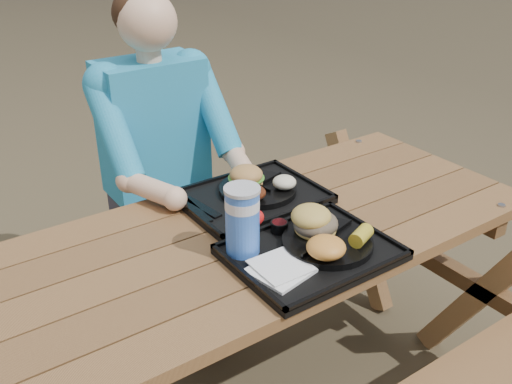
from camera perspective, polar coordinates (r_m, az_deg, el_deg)
picnic_table at (r=1.96m, az=0.00°, el=-13.21°), size 1.80×1.49×0.75m
tray_near at (r=1.62m, az=5.52°, el=-6.13°), size 0.45×0.35×0.02m
tray_far at (r=1.90m, az=-0.39°, el=-0.62°), size 0.45×0.35×0.02m
plate_near at (r=1.64m, az=7.15°, el=-5.00°), size 0.26×0.26×0.02m
plate_far at (r=1.91m, az=0.19°, el=0.27°), size 0.26×0.26×0.02m
napkin_stack at (r=1.52m, az=2.43°, el=-7.77°), size 0.17×0.17×0.02m
soda_cup at (r=1.56m, az=-1.37°, el=-3.02°), size 0.09×0.09×0.19m
condiment_bbq at (r=1.69m, az=2.34°, el=-3.47°), size 0.05×0.05×0.03m
condiment_mustard at (r=1.72m, az=4.83°, el=-2.84°), size 0.06×0.06×0.03m
sandwich at (r=1.63m, az=6.06°, el=-2.02°), size 0.12×0.12×0.13m
mac_cheese at (r=1.55m, az=7.03°, el=-5.51°), size 0.11×0.11×0.05m
corn_cob at (r=1.62m, az=10.47°, el=-4.32°), size 0.10×0.10×0.04m
cutlery_far at (r=1.83m, az=-5.43°, el=-1.52°), size 0.05×0.17×0.01m
burger at (r=1.90m, az=-0.99°, el=2.15°), size 0.11×0.11×0.10m
baked_beans at (r=1.82m, az=-0.43°, el=-0.07°), size 0.09×0.09×0.04m
potato_salad at (r=1.89m, az=2.86°, el=0.99°), size 0.08×0.08×0.04m
diner at (r=2.30m, az=-9.59°, el=0.92°), size 0.48×0.84×1.28m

